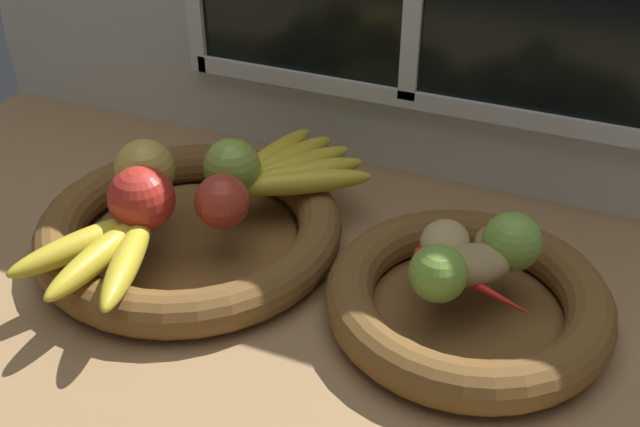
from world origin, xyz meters
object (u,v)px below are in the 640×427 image
object	(u,v)px
apple_golden_left	(145,169)
banana_bunch_back	(286,169)
fruit_bowl_left	(190,229)
potato_oblong	(445,242)
lime_near	(438,273)
banana_bunch_front	(104,251)
fruit_bowl_right	(467,300)
apple_red_right	(221,203)
potato_back	(501,245)
lime_far	(512,242)
potato_large	(473,265)
chili_pepper	(475,285)
apple_green_back	(232,167)
apple_red_front	(142,199)

from	to	relation	value
apple_golden_left	banana_bunch_back	size ratio (longest dim) A/B	0.38
fruit_bowl_left	potato_oblong	world-z (taller)	potato_oblong
fruit_bowl_left	lime_near	world-z (taller)	lime_near
apple_golden_left	banana_bunch_front	world-z (taller)	apple_golden_left
fruit_bowl_right	apple_red_right	world-z (taller)	apple_red_right
apple_red_right	banana_bunch_back	bearing A→B (deg)	78.84
banana_bunch_front	lime_near	distance (cm)	35.71
apple_red_right	potato_back	distance (cm)	31.71
lime_far	apple_red_right	bearing A→B (deg)	-170.58
potato_large	lime_far	size ratio (longest dim) A/B	1.27
fruit_bowl_left	chili_pepper	size ratio (longest dim) A/B	2.52
apple_red_right	lime_far	bearing A→B (deg)	9.42
apple_green_back	banana_bunch_back	xyz separation A→B (cm)	(4.83, 5.20, -2.07)
apple_golden_left	potato_back	xyz separation A→B (cm)	(42.99, 3.47, -1.68)
banana_bunch_back	lime_far	size ratio (longest dim) A/B	3.06
apple_golden_left	potato_large	world-z (taller)	apple_golden_left
potato_back	fruit_bowl_right	bearing A→B (deg)	-114.44
apple_red_front	fruit_bowl_right	bearing A→B (deg)	7.57
apple_green_back	lime_far	distance (cm)	34.64
potato_large	lime_near	xyz separation A→B (cm)	(-2.70, -4.04, 1.01)
apple_red_front	banana_bunch_back	xyz separation A→B (cm)	(10.64, 16.00, -2.35)
apple_green_back	lime_far	size ratio (longest dim) A/B	1.12
banana_bunch_back	chili_pepper	distance (cm)	30.39
apple_red_front	lime_far	bearing A→B (deg)	12.55
apple_golden_left	banana_bunch_back	world-z (taller)	apple_golden_left
apple_green_back	chili_pepper	size ratio (longest dim) A/B	0.48
apple_golden_left	apple_green_back	bearing A→B (deg)	26.61
apple_golden_left	apple_red_right	bearing A→B (deg)	-11.51
potato_oblong	lime_far	bearing A→B (deg)	9.25
potato_large	lime_far	xyz separation A→B (cm)	(3.15, 4.04, 1.16)
apple_red_right	apple_green_back	world-z (taller)	apple_green_back
potato_oblong	apple_red_right	bearing A→B (deg)	-170.54
apple_green_back	potato_oblong	bearing A→B (deg)	-6.05
fruit_bowl_left	chili_pepper	xyz separation A→B (cm)	(35.39, -1.99, 3.94)
banana_bunch_front	fruit_bowl_left	bearing A→B (deg)	77.16
apple_red_right	lime_far	xyz separation A→B (cm)	(32.20, 5.34, -0.03)
banana_bunch_back	apple_golden_left	bearing A→B (deg)	-145.18
apple_red_right	potato_back	bearing A→B (deg)	10.70
apple_green_back	banana_bunch_front	world-z (taller)	apple_green_back
banana_bunch_back	lime_near	distance (cm)	28.33
apple_red_right	chili_pepper	size ratio (longest dim) A/B	0.43
lime_near	fruit_bowl_left	bearing A→B (deg)	172.77
fruit_bowl_left	apple_golden_left	bearing A→B (deg)	170.02
potato_oblong	potato_large	bearing A→B (deg)	-37.87
lime_far	chili_pepper	bearing A→B (deg)	-110.97
banana_bunch_back	lime_far	bearing A→B (deg)	-13.25
apple_golden_left	lime_near	size ratio (longest dim) A/B	1.22
fruit_bowl_right	apple_red_front	world-z (taller)	apple_red_front
fruit_bowl_left	banana_bunch_front	bearing A→B (deg)	-102.84
lime_near	lime_far	size ratio (longest dim) A/B	0.95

